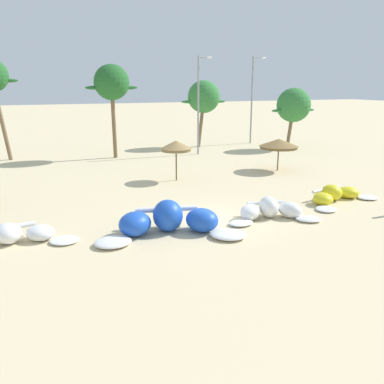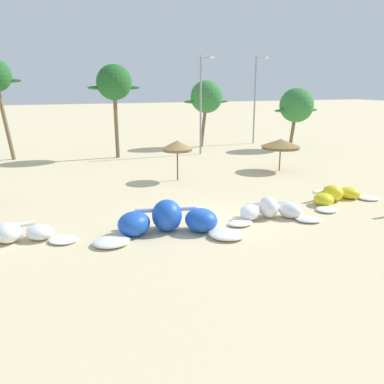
% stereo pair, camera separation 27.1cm
% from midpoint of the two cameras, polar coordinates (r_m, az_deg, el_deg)
% --- Properties ---
extents(ground_plane, '(260.00, 260.00, 0.00)m').
position_cam_midpoint_polar(ground_plane, '(21.10, 1.89, -3.89)').
color(ground_plane, beige).
extents(kite_far_left, '(5.74, 3.10, 0.90)m').
position_cam_midpoint_polar(kite_far_left, '(19.47, -24.31, -5.78)').
color(kite_far_left, white).
rests_on(kite_far_left, ground).
extents(kite_left, '(6.97, 3.98, 1.49)m').
position_cam_midpoint_polar(kite_left, '(19.14, -3.61, -4.09)').
color(kite_left, white).
rests_on(kite_left, ground).
extents(kite_left_of_center, '(4.96, 2.87, 1.09)m').
position_cam_midpoint_polar(kite_left_of_center, '(21.57, 10.41, -2.56)').
color(kite_left_of_center, white).
rests_on(kite_left_of_center, ground).
extents(kite_center, '(5.43, 3.22, 0.94)m').
position_cam_midpoint_polar(kite_center, '(25.71, 18.96, -0.43)').
color(kite_center, white).
rests_on(kite_center, ground).
extents(beach_umbrella_middle, '(2.22, 2.22, 2.88)m').
position_cam_midpoint_polar(beach_umbrella_middle, '(29.26, -2.48, 6.39)').
color(beach_umbrella_middle, brown).
rests_on(beach_umbrella_middle, ground).
extents(beach_umbrella_near_palms, '(3.09, 3.09, 2.53)m').
position_cam_midpoint_polar(beach_umbrella_near_palms, '(33.45, 11.67, 6.55)').
color(beach_umbrella_near_palms, brown).
rests_on(beach_umbrella_near_palms, ground).
extents(palm_left_of_gap, '(4.79, 3.19, 8.46)m').
position_cam_midpoint_polar(palm_left_of_gap, '(39.06, -11.25, 14.50)').
color(palm_left_of_gap, brown).
rests_on(palm_left_of_gap, ground).
extents(palm_center_left, '(5.21, 3.47, 7.12)m').
position_cam_midpoint_polar(palm_center_left, '(45.58, 1.46, 12.96)').
color(palm_center_left, brown).
rests_on(palm_center_left, ground).
extents(palm_center_right, '(5.33, 3.56, 6.36)m').
position_cam_midpoint_polar(palm_center_right, '(45.27, 13.69, 11.54)').
color(palm_center_right, brown).
rests_on(palm_center_right, ground).
extents(lamppost_east_center, '(1.47, 0.24, 9.27)m').
position_cam_midpoint_polar(lamppost_east_center, '(40.52, 0.82, 12.47)').
color(lamppost_east_center, gray).
rests_on(lamppost_east_center, ground).
extents(lamppost_east, '(1.69, 0.24, 9.69)m').
position_cam_midpoint_polar(lamppost_east, '(48.76, 8.24, 12.99)').
color(lamppost_east, gray).
rests_on(lamppost_east, ground).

